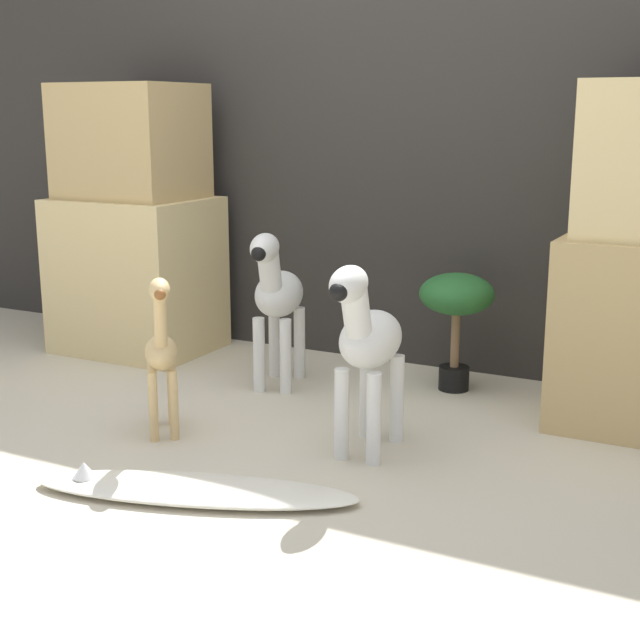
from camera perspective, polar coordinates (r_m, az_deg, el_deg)
The scene contains 8 objects.
ground_plane at distance 3.05m, azimuth -5.25°, elevation -8.80°, with size 14.00×14.00×0.00m, color beige.
wall_back at distance 4.06m, azimuth 5.21°, elevation 12.63°, with size 6.40×0.08×2.20m.
rock_pillar_left at distance 4.36m, azimuth -11.78°, elevation 5.65°, with size 0.70×0.56×1.26m.
zebra_right at distance 2.95m, azimuth 3.00°, elevation -1.32°, with size 0.21×0.48×0.68m.
zebra_left at distance 3.69m, azimuth -2.80°, elevation 1.62°, with size 0.26×0.49×0.68m.
giraffe_figurine at distance 3.19m, azimuth -10.13°, elevation -1.95°, with size 0.29×0.33×0.60m.
potted_palm_front at distance 3.70m, azimuth 8.73°, elevation 1.13°, with size 0.31×0.31×0.49m.
surfboard at distance 2.78m, azimuth -8.18°, elevation -10.65°, with size 1.03×0.55×0.09m.
Camera 1 is at (1.53, -2.37, 1.14)m, focal length 50.00 mm.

